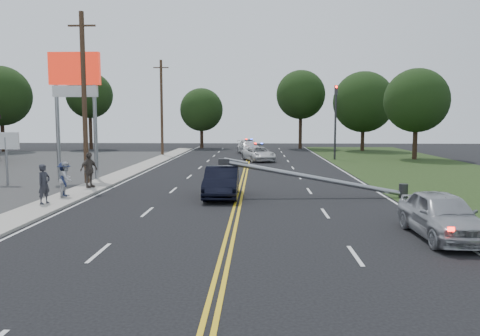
{
  "coord_description": "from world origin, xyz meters",
  "views": [
    {
      "loc": [
        0.91,
        -15.08,
        3.88
      ],
      "look_at": [
        0.12,
        5.66,
        1.7
      ],
      "focal_mm": 35.0,
      "sensor_mm": 36.0,
      "label": 1
    }
  ],
  "objects_px": {
    "emergency_a": "(259,154)",
    "bystander_c": "(64,179)",
    "fallen_streetlight": "(324,179)",
    "pylon_sign": "(75,85)",
    "waiting_sedan": "(442,215)",
    "bystander_d": "(89,170)",
    "utility_pole_mid": "(84,98)",
    "emergency_b": "(249,147)",
    "small_sign": "(6,145)",
    "bystander_a": "(44,184)",
    "utility_pole_far": "(162,107)",
    "bystander_b": "(66,179)",
    "crashed_sedan": "(222,182)",
    "traffic_signal": "(336,116)"
  },
  "relations": [
    {
      "from": "emergency_a",
      "to": "bystander_c",
      "type": "bearing_deg",
      "value": -132.42
    },
    {
      "from": "fallen_streetlight",
      "to": "pylon_sign",
      "type": "bearing_deg",
      "value": 157.78
    },
    {
      "from": "waiting_sedan",
      "to": "bystander_d",
      "type": "bearing_deg",
      "value": 146.0
    },
    {
      "from": "utility_pole_mid",
      "to": "emergency_b",
      "type": "bearing_deg",
      "value": 70.05
    },
    {
      "from": "small_sign",
      "to": "bystander_a",
      "type": "relative_size",
      "value": 1.75
    },
    {
      "from": "emergency_a",
      "to": "bystander_c",
      "type": "height_order",
      "value": "bystander_c"
    },
    {
      "from": "pylon_sign",
      "to": "utility_pole_far",
      "type": "xyz_separation_m",
      "value": [
        1.3,
        20.0,
        -0.91
      ]
    },
    {
      "from": "utility_pole_far",
      "to": "bystander_c",
      "type": "xyz_separation_m",
      "value": [
        0.68,
        -26.83,
        -4.12
      ]
    },
    {
      "from": "utility_pole_mid",
      "to": "emergency_a",
      "type": "bearing_deg",
      "value": 57.66
    },
    {
      "from": "emergency_b",
      "to": "bystander_b",
      "type": "relative_size",
      "value": 3.02
    },
    {
      "from": "crashed_sedan",
      "to": "bystander_c",
      "type": "distance_m",
      "value": 7.68
    },
    {
      "from": "crashed_sedan",
      "to": "emergency_b",
      "type": "relative_size",
      "value": 0.9
    },
    {
      "from": "utility_pole_mid",
      "to": "emergency_a",
      "type": "xyz_separation_m",
      "value": [
        10.18,
        16.09,
        -4.43
      ]
    },
    {
      "from": "utility_pole_mid",
      "to": "emergency_b",
      "type": "xyz_separation_m",
      "value": [
        9.11,
        25.09,
        -4.34
      ]
    },
    {
      "from": "fallen_streetlight",
      "to": "utility_pole_far",
      "type": "distance_m",
      "value": 29.54
    },
    {
      "from": "fallen_streetlight",
      "to": "utility_pole_mid",
      "type": "bearing_deg",
      "value": 163.36
    },
    {
      "from": "waiting_sedan",
      "to": "bystander_a",
      "type": "bearing_deg",
      "value": 161.23
    },
    {
      "from": "traffic_signal",
      "to": "bystander_a",
      "type": "xyz_separation_m",
      "value": [
        -16.88,
        -24.86,
        -3.2
      ]
    },
    {
      "from": "bystander_a",
      "to": "bystander_c",
      "type": "height_order",
      "value": "bystander_a"
    },
    {
      "from": "utility_pole_far",
      "to": "bystander_a",
      "type": "bearing_deg",
      "value": -88.77
    },
    {
      "from": "bystander_d",
      "to": "utility_pole_mid",
      "type": "bearing_deg",
      "value": 51.59
    },
    {
      "from": "utility_pole_mid",
      "to": "fallen_streetlight",
      "type": "bearing_deg",
      "value": -16.64
    },
    {
      "from": "emergency_a",
      "to": "bystander_a",
      "type": "relative_size",
      "value": 2.66
    },
    {
      "from": "pylon_sign",
      "to": "traffic_signal",
      "type": "distance_m",
      "value": 24.75
    },
    {
      "from": "bystander_d",
      "to": "traffic_signal",
      "type": "bearing_deg",
      "value": -12.1
    },
    {
      "from": "pylon_sign",
      "to": "utility_pole_far",
      "type": "relative_size",
      "value": 0.8
    },
    {
      "from": "pylon_sign",
      "to": "bystander_c",
      "type": "xyz_separation_m",
      "value": [
        1.98,
        -6.83,
        -5.03
      ]
    },
    {
      "from": "bystander_a",
      "to": "bystander_d",
      "type": "relative_size",
      "value": 0.91
    },
    {
      "from": "traffic_signal",
      "to": "bystander_b",
      "type": "distance_m",
      "value": 28.51
    },
    {
      "from": "bystander_b",
      "to": "bystander_d",
      "type": "height_order",
      "value": "bystander_d"
    },
    {
      "from": "traffic_signal",
      "to": "crashed_sedan",
      "type": "relative_size",
      "value": 1.53
    },
    {
      "from": "small_sign",
      "to": "crashed_sedan",
      "type": "distance_m",
      "value": 13.84
    },
    {
      "from": "utility_pole_mid",
      "to": "bystander_c",
      "type": "bearing_deg",
      "value": -81.97
    },
    {
      "from": "pylon_sign",
      "to": "emergency_a",
      "type": "bearing_deg",
      "value": 50.81
    },
    {
      "from": "traffic_signal",
      "to": "bystander_c",
      "type": "relative_size",
      "value": 4.18
    },
    {
      "from": "emergency_a",
      "to": "bystander_a",
      "type": "height_order",
      "value": "bystander_a"
    },
    {
      "from": "utility_pole_far",
      "to": "bystander_c",
      "type": "bearing_deg",
      "value": -88.54
    },
    {
      "from": "pylon_sign",
      "to": "bystander_a",
      "type": "height_order",
      "value": "pylon_sign"
    },
    {
      "from": "utility_pole_mid",
      "to": "emergency_a",
      "type": "relative_size",
      "value": 2.12
    },
    {
      "from": "emergency_a",
      "to": "bystander_a",
      "type": "xyz_separation_m",
      "value": [
        -9.56,
        -22.95,
        0.35
      ]
    },
    {
      "from": "small_sign",
      "to": "bystander_d",
      "type": "bearing_deg",
      "value": -18.68
    },
    {
      "from": "emergency_b",
      "to": "bystander_b",
      "type": "bearing_deg",
      "value": -118.32
    },
    {
      "from": "utility_pole_far",
      "to": "bystander_a",
      "type": "xyz_separation_m",
      "value": [
        0.62,
        -28.86,
        -4.08
      ]
    },
    {
      "from": "small_sign",
      "to": "fallen_streetlight",
      "type": "height_order",
      "value": "small_sign"
    },
    {
      "from": "utility_pole_mid",
      "to": "bystander_a",
      "type": "relative_size",
      "value": 5.64
    },
    {
      "from": "bystander_b",
      "to": "utility_pole_mid",
      "type": "bearing_deg",
      "value": 7.18
    },
    {
      "from": "crashed_sedan",
      "to": "bystander_c",
      "type": "xyz_separation_m",
      "value": [
        -7.64,
        -0.73,
        0.2
      ]
    },
    {
      "from": "utility_pole_far",
      "to": "crashed_sedan",
      "type": "xyz_separation_m",
      "value": [
        8.33,
        -26.1,
        -4.32
      ]
    },
    {
      "from": "utility_pole_mid",
      "to": "waiting_sedan",
      "type": "bearing_deg",
      "value": -36.22
    },
    {
      "from": "emergency_a",
      "to": "bystander_d",
      "type": "xyz_separation_m",
      "value": [
        -9.34,
        -17.99,
        0.44
      ]
    }
  ]
}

